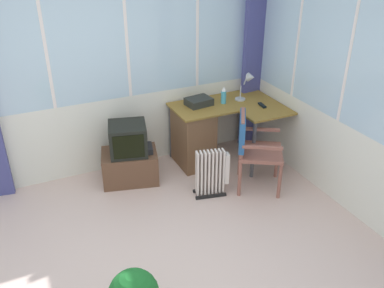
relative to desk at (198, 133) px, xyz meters
The scene contains 12 objects.
ground 2.07m from the desk, 125.44° to the right, with size 5.38×4.96×0.06m, color beige.
north_window_panel 1.55m from the desk, 162.62° to the left, with size 4.38×0.07×2.71m.
east_window_panel 2.17m from the desk, 57.46° to the right, with size 0.07×3.96×2.71m.
curtain_corner 1.30m from the desk, 14.42° to the left, with size 0.35×0.07×2.61m, color #454887.
desk is the anchor object (origin of this frame).
desk_lamp 0.89m from the desk, ahead, with size 0.24×0.21×0.37m.
tv_remote 0.86m from the desk, 20.72° to the right, with size 0.04×0.15×0.02m, color black.
spray_bottle 0.57m from the desk, ahead, with size 0.06×0.06×0.22m.
paper_tray 0.40m from the desk, 60.11° to the left, with size 0.30×0.23×0.09m, color #272A27.
wooden_armchair 0.81m from the desk, 68.06° to the right, with size 0.66×0.66×0.90m.
tv_on_stand 0.91m from the desk, behind, with size 0.73×0.59×0.73m.
space_heater 0.75m from the desk, 102.85° to the right, with size 0.41×0.24×0.56m.
Camera 1 is at (-0.86, -2.56, 2.74)m, focal length 39.04 mm.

